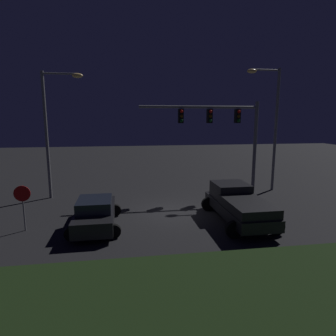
{
  "coord_description": "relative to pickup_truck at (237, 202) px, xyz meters",
  "views": [
    {
      "loc": [
        -2.5,
        -15.69,
        5.36
      ],
      "look_at": [
        0.15,
        1.86,
        2.23
      ],
      "focal_mm": 30.31,
      "sensor_mm": 36.0,
      "label": 1
    }
  ],
  "objects": [
    {
      "name": "ground_plane",
      "position": [
        -3.26,
        2.03,
        -1.0
      ],
      "size": [
        80.0,
        80.0,
        0.0
      ],
      "primitive_type": "plane",
      "color": "black"
    },
    {
      "name": "grass_median",
      "position": [
        -3.26,
        -6.3,
        -0.95
      ],
      "size": [
        20.82,
        5.66,
        0.1
      ],
      "primitive_type": "cube",
      "color": "black",
      "rests_on": "ground_plane"
    },
    {
      "name": "pickup_truck",
      "position": [
        0.0,
        0.0,
        0.0
      ],
      "size": [
        2.9,
        5.42,
        1.8
      ],
      "rotation": [
        0.0,
        0.0,
        1.58
      ],
      "color": "black",
      "rests_on": "ground_plane"
    },
    {
      "name": "car_sedan",
      "position": [
        -7.31,
        0.12,
        -0.26
      ],
      "size": [
        2.52,
        4.42,
        1.51
      ],
      "rotation": [
        0.0,
        0.0,
        1.58
      ],
      "color": "black",
      "rests_on": "ground_plane"
    },
    {
      "name": "traffic_signal_gantry",
      "position": [
        0.93,
        5.33,
        3.9
      ],
      "size": [
        8.32,
        0.56,
        6.5
      ],
      "color": "slate",
      "rests_on": "ground_plane"
    },
    {
      "name": "street_lamp_left",
      "position": [
        -10.37,
        6.05,
        4.23
      ],
      "size": [
        2.63,
        0.44,
        8.32
      ],
      "color": "slate",
      "rests_on": "ground_plane"
    },
    {
      "name": "street_lamp_right",
      "position": [
        4.7,
        5.84,
        4.5
      ],
      "size": [
        2.51,
        0.44,
        8.84
      ],
      "color": "slate",
      "rests_on": "ground_plane"
    },
    {
      "name": "stop_sign",
      "position": [
        -10.64,
        0.18,
        0.56
      ],
      "size": [
        0.76,
        0.08,
        2.23
      ],
      "color": "slate",
      "rests_on": "ground_plane"
    }
  ]
}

